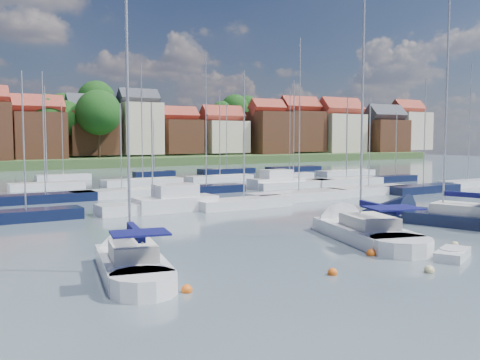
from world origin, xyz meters
TOP-DOWN VIEW (x-y plane):
  - ground at (0.00, 40.00)m, footprint 260.00×260.00m
  - sailboat_left at (-15.43, 2.85)m, footprint 4.74×10.63m
  - sailboat_centre at (-0.21, 4.07)m, footprint 6.75×13.22m
  - sailboat_navy at (8.01, 5.06)m, footprint 7.52×13.64m
  - tender at (-0.47, -3.68)m, footprint 3.07×2.37m
  - buoy_a at (-14.70, -2.02)m, footprint 0.46×0.46m
  - buoy_b at (-7.88, -2.97)m, footprint 0.45×0.45m
  - buoy_c at (-3.52, -0.97)m, footprint 0.48×0.48m
  - buoy_d at (2.24, -1.77)m, footprint 0.42×0.42m
  - buoy_e at (4.84, 6.67)m, footprint 0.53×0.53m
  - buoy_g at (-3.80, -4.96)m, footprint 0.48×0.48m
  - marina_field at (1.91, 35.15)m, footprint 79.62×41.41m
  - far_shore_town at (2.23, 132.67)m, footprint 212.46×90.00m

SIDE VIEW (x-z plane):
  - ground at x=0.00m, z-range 0.00..0.00m
  - buoy_a at x=-14.70m, z-range -0.23..0.23m
  - buoy_b at x=-7.88m, z-range -0.22..0.22m
  - buoy_c at x=-3.52m, z-range -0.24..0.24m
  - buoy_d at x=2.24m, z-range -0.21..0.21m
  - buoy_e at x=4.84m, z-range -0.26..0.26m
  - buoy_g at x=-3.80m, z-range -0.24..0.24m
  - tender at x=-0.47m, z-range -0.07..0.53m
  - sailboat_navy at x=8.01m, z-range -8.77..9.46m
  - sailboat_centre at x=-0.21m, z-range -8.31..9.00m
  - sailboat_left at x=-15.43m, z-range -6.66..7.39m
  - marina_field at x=1.91m, z-range -7.53..8.40m
  - far_shore_town at x=2.23m, z-range -6.53..15.74m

